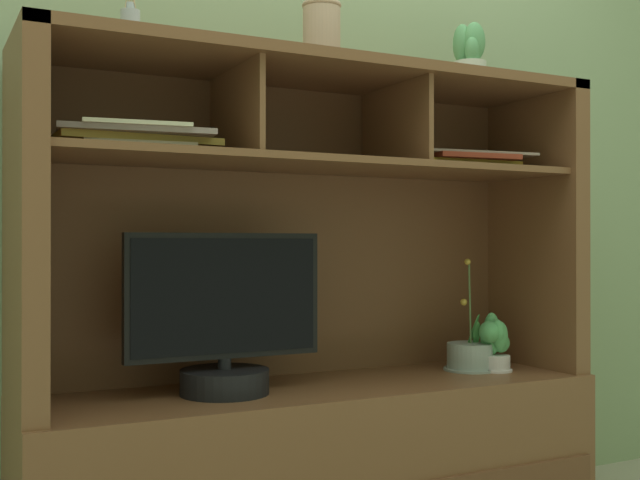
{
  "coord_description": "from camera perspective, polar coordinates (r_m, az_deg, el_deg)",
  "views": [
    {
      "loc": [
        -1.04,
        -2.04,
        0.89
      ],
      "look_at": [
        0.0,
        0.0,
        0.9
      ],
      "focal_mm": 44.33,
      "sensor_mm": 36.0,
      "label": 1
    }
  ],
  "objects": [
    {
      "name": "magazine_stack_left",
      "position": [
        2.12,
        -13.17,
        7.11
      ],
      "size": [
        0.43,
        0.32,
        0.06
      ],
      "color": "beige",
      "rests_on": "media_console"
    },
    {
      "name": "ceramic_vase",
      "position": [
        2.36,
        0.12,
        14.66
      ],
      "size": [
        0.11,
        0.11,
        0.18
      ],
      "color": "tan",
      "rests_on": "media_console"
    },
    {
      "name": "magazine_stack_centre",
      "position": [
        2.59,
        10.13,
        5.59
      ],
      "size": [
        0.44,
        0.31,
        0.05
      ],
      "color": "#4C6B5C",
      "rests_on": "media_console"
    },
    {
      "name": "potted_fern",
      "position": [
        2.61,
        12.45,
        -7.2
      ],
      "size": [
        0.12,
        0.11,
        0.19
      ],
      "color": "silver",
      "rests_on": "media_console"
    },
    {
      "name": "potted_succulent",
      "position": [
        2.66,
        10.73,
        12.84
      ],
      "size": [
        0.12,
        0.12,
        0.2
      ],
      "color": "silver",
      "rests_on": "media_console"
    },
    {
      "name": "diffuser_bottle",
      "position": [
        2.19,
        -13.54,
        14.76
      ],
      "size": [
        0.05,
        0.05,
        0.24
      ],
      "color": "#AAB4B9",
      "rests_on": "media_console"
    },
    {
      "name": "media_console",
      "position": [
        2.34,
        -0.11,
        -11.65
      ],
      "size": [
        1.68,
        0.51,
        1.4
      ],
      "color": "brown",
      "rests_on": "ground"
    },
    {
      "name": "tv_monitor",
      "position": [
        2.17,
        -6.89,
        -6.4
      ],
      "size": [
        0.55,
        0.24,
        0.44
      ],
      "color": "black",
      "rests_on": "media_console"
    },
    {
      "name": "back_wall",
      "position": [
        2.58,
        -2.79,
        11.22
      ],
      "size": [
        6.0,
        0.02,
        2.8
      ],
      "primitive_type": "cube",
      "color": "gray",
      "rests_on": "ground"
    },
    {
      "name": "potted_orchid",
      "position": [
        2.62,
        10.78,
        -8.26
      ],
      "size": [
        0.17,
        0.17,
        0.36
      ],
      "color": "#8F9C93",
      "rests_on": "media_console"
    }
  ]
}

